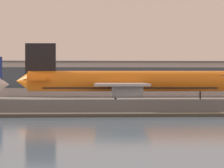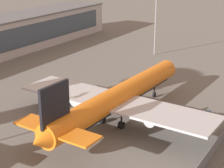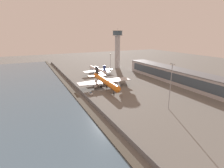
{
  "view_description": "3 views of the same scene",
  "coord_description": "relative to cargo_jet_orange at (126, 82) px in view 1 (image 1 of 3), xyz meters",
  "views": [
    {
      "loc": [
        -10.65,
        -88.44,
        5.87
      ],
      "look_at": [
        -6.36,
        3.82,
        4.75
      ],
      "focal_mm": 70.0,
      "sensor_mm": 36.0,
      "label": 1
    },
    {
      "loc": [
        -63.04,
        -30.23,
        32.73
      ],
      "look_at": [
        2.46,
        9.61,
        5.37
      ],
      "focal_mm": 60.0,
      "sensor_mm": 36.0,
      "label": 2
    },
    {
      "loc": [
        114.0,
        -47.71,
        40.73
      ],
      "look_at": [
        3.31,
        7.43,
        4.37
      ],
      "focal_mm": 28.0,
      "sensor_mm": 36.0,
      "label": 3
    }
  ],
  "objects": [
    {
      "name": "ground_plane",
      "position": [
        3.31,
        -4.73,
        -5.17
      ],
      "size": [
        500.0,
        500.0,
        0.0
      ],
      "primitive_type": "plane",
      "color": "#66635E"
    },
    {
      "name": "terminal_building",
      "position": [
        16.03,
        59.96,
        0.78
      ],
      "size": [
        120.21,
        15.43,
        11.87
      ],
      "color": "#B2B2B7",
      "rests_on": "ground"
    },
    {
      "name": "perimeter_fence",
      "position": [
        3.31,
        -20.73,
        -3.96
      ],
      "size": [
        280.0,
        0.1,
        2.42
      ],
      "color": "slate",
      "rests_on": "ground"
    },
    {
      "name": "shoreline_seawall",
      "position": [
        3.31,
        -25.23,
        -4.92
      ],
      "size": [
        320.0,
        3.0,
        0.5
      ],
      "color": "#474238",
      "rests_on": "ground"
    },
    {
      "name": "baggage_tug",
      "position": [
        10.12,
        -15.5,
        -4.36
      ],
      "size": [
        3.52,
        2.44,
        1.8
      ],
      "color": "white",
      "rests_on": "ground"
    },
    {
      "name": "cargo_jet_orange",
      "position": [
        0.0,
        0.0,
        0.0
      ],
      "size": [
        48.7,
        41.94,
        13.54
      ],
      "color": "orange",
      "rests_on": "ground"
    }
  ]
}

